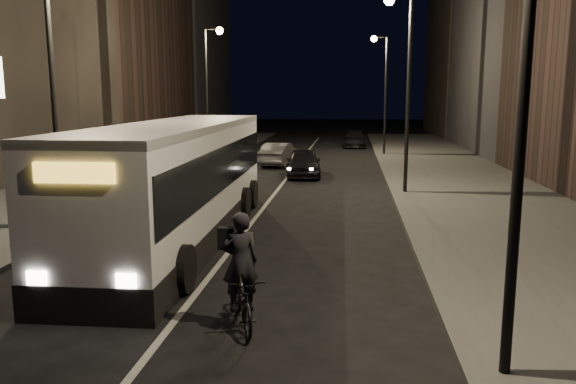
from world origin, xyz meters
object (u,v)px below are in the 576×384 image
(cyclist_on_bicycle, at_px, (242,288))
(car_mid, at_px, (279,154))
(streetlight_left_near, at_px, (59,56))
(streetlight_left_far, at_px, (210,76))
(city_bus, at_px, (179,177))
(streetlight_right_near, at_px, (509,9))
(car_far, at_px, (355,139))
(streetlight_right_mid, at_px, (403,68))
(car_near, at_px, (304,162))
(streetlight_right_far, at_px, (382,79))

(cyclist_on_bicycle, bearing_deg, car_mid, 75.87)
(streetlight_left_near, height_order, car_mid, streetlight_left_near)
(car_mid, bearing_deg, streetlight_left_far, 4.10)
(city_bus, bearing_deg, streetlight_right_near, -48.37)
(streetlight_left_near, relative_size, car_mid, 1.92)
(city_bus, height_order, car_far, city_bus)
(streetlight_right_mid, relative_size, car_far, 1.76)
(streetlight_right_near, xyz_separation_m, streetlight_right_mid, (0.00, 16.00, 0.00))
(car_near, bearing_deg, cyclist_on_bicycle, -93.53)
(streetlight_left_far, bearing_deg, car_near, -38.02)
(streetlight_right_near, height_order, streetlight_right_far, same)
(car_far, bearing_deg, streetlight_right_near, -87.22)
(streetlight_right_near, distance_m, car_far, 39.07)
(cyclist_on_bicycle, xyz_separation_m, car_far, (2.26, 37.17, -0.06))
(streetlight_left_far, height_order, cyclist_on_bicycle, streetlight_left_far)
(cyclist_on_bicycle, bearing_deg, streetlight_left_far, 85.41)
(streetlight_right_far, distance_m, car_far, 8.40)
(streetlight_right_far, height_order, car_mid, streetlight_right_far)
(streetlight_right_mid, xyz_separation_m, city_bus, (-7.04, -8.34, -3.48))
(streetlight_right_near, xyz_separation_m, streetlight_left_near, (-10.66, 8.00, 0.00))
(streetlight_left_near, distance_m, car_mid, 18.81)
(streetlight_right_far, xyz_separation_m, streetlight_left_near, (-10.66, -24.00, 0.00))
(car_near, xyz_separation_m, car_far, (2.79, 17.55, -0.07))
(streetlight_left_near, xyz_separation_m, city_bus, (3.62, -0.34, -3.48))
(streetlight_right_near, bearing_deg, streetlight_right_mid, 90.00)
(streetlight_right_near, height_order, streetlight_right_mid, same)
(streetlight_left_near, distance_m, streetlight_left_far, 18.00)
(cyclist_on_bicycle, relative_size, car_far, 0.48)
(car_near, bearing_deg, streetlight_left_far, 136.91)
(streetlight_right_mid, relative_size, city_bus, 0.63)
(car_near, bearing_deg, car_mid, 107.57)
(streetlight_right_mid, xyz_separation_m, car_mid, (-6.42, 9.72, -4.66))
(streetlight_left_far, xyz_separation_m, car_mid, (4.25, -0.28, -4.66))
(streetlight_right_far, distance_m, streetlight_left_far, 12.24)
(streetlight_right_far, xyz_separation_m, streetlight_left_far, (-10.66, -6.00, 0.00))
(cyclist_on_bicycle, bearing_deg, city_bus, 96.73)
(streetlight_right_far, relative_size, car_near, 1.88)
(streetlight_left_near, height_order, car_far, streetlight_left_near)
(streetlight_right_far, bearing_deg, car_far, 104.45)
(streetlight_right_mid, relative_size, car_near, 1.88)
(streetlight_right_mid, relative_size, streetlight_left_far, 1.00)
(streetlight_right_mid, distance_m, car_near, 8.31)
(streetlight_right_far, bearing_deg, car_mid, -135.63)
(streetlight_right_far, height_order, cyclist_on_bicycle, streetlight_right_far)
(cyclist_on_bicycle, bearing_deg, streetlight_left_near, 116.22)
(streetlight_left_near, bearing_deg, streetlight_right_near, -36.88)
(cyclist_on_bicycle, height_order, car_mid, cyclist_on_bicycle)
(city_bus, height_order, car_mid, city_bus)
(car_mid, bearing_deg, car_near, 120.48)
(streetlight_right_mid, height_order, city_bus, streetlight_right_mid)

